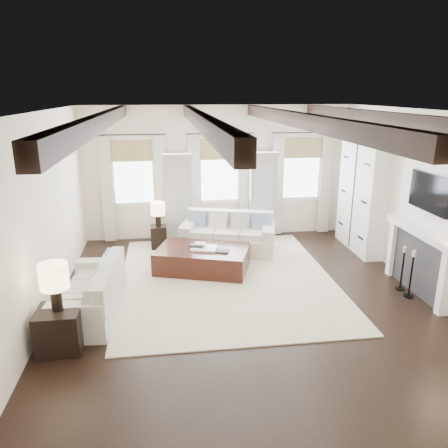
{
  "coord_description": "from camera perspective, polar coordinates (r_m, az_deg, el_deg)",
  "views": [
    {
      "loc": [
        -1.31,
        -6.69,
        3.49
      ],
      "look_at": [
        -0.27,
        0.94,
        1.15
      ],
      "focal_mm": 35.0,
      "sensor_mm": 36.0,
      "label": 1
    }
  ],
  "objects": [
    {
      "name": "ground",
      "position": [
        7.66,
        2.98,
        -10.24
      ],
      "size": [
        7.5,
        7.5,
        0.0
      ],
      "primitive_type": "plane",
      "color": "black",
      "rests_on": "ground"
    },
    {
      "name": "room_shell",
      "position": [
        8.02,
        7.28,
        5.25
      ],
      "size": [
        6.54,
        7.54,
        3.22
      ],
      "color": "white",
      "rests_on": "ground"
    },
    {
      "name": "area_rug",
      "position": [
        8.55,
        0.35,
        -7.13
      ],
      "size": [
        4.04,
        4.81,
        0.02
      ],
      "primitive_type": "cube",
      "color": "beige",
      "rests_on": "ground"
    },
    {
      "name": "sofa_back",
      "position": [
        9.88,
        0.55,
        -1.61
      ],
      "size": [
        2.25,
        1.48,
        0.89
      ],
      "color": "beige",
      "rests_on": "ground"
    },
    {
      "name": "sofa_left",
      "position": [
        7.48,
        -16.67,
        -8.79
      ],
      "size": [
        1.01,
        1.99,
        0.83
      ],
      "color": "beige",
      "rests_on": "ground"
    },
    {
      "name": "ottoman",
      "position": [
        8.88,
        -2.8,
        -4.63
      ],
      "size": [
        2.06,
        1.63,
        0.47
      ],
      "primitive_type": "cube",
      "rotation": [
        0.0,
        0.0,
        -0.32
      ],
      "color": "black",
      "rests_on": "ground"
    },
    {
      "name": "tray",
      "position": [
        8.74,
        -2.58,
        -3.18
      ],
      "size": [
        0.59,
        0.52,
        0.04
      ],
      "primitive_type": "cube",
      "rotation": [
        0.0,
        0.0,
        -0.32
      ],
      "color": "white",
      "rests_on": "ottoman"
    },
    {
      "name": "book_lower",
      "position": [
        8.8,
        -3.58,
        -2.78
      ],
      "size": [
        0.31,
        0.27,
        0.04
      ],
      "primitive_type": "cube",
      "rotation": [
        0.0,
        0.0,
        -0.32
      ],
      "color": "#262628",
      "rests_on": "tray"
    },
    {
      "name": "book_upper",
      "position": [
        8.78,
        -3.15,
        -2.58
      ],
      "size": [
        0.26,
        0.23,
        0.03
      ],
      "primitive_type": "cube",
      "rotation": [
        0.0,
        0.0,
        -0.32
      ],
      "color": "beige",
      "rests_on": "book_lower"
    },
    {
      "name": "book_loose",
      "position": [
        8.58,
        -0.21,
        -3.59
      ],
      "size": [
        0.28,
        0.25,
        0.03
      ],
      "primitive_type": "cube",
      "rotation": [
        0.0,
        0.0,
        -0.32
      ],
      "color": "#262628",
      "rests_on": "ottoman"
    },
    {
      "name": "side_table_front",
      "position": [
        6.71,
        -20.62,
        -12.69
      ],
      "size": [
        0.6,
        0.6,
        0.6
      ],
      "primitive_type": "cube",
      "color": "black",
      "rests_on": "ground"
    },
    {
      "name": "lamp_front",
      "position": [
        6.38,
        -21.32,
        -6.71
      ],
      "size": [
        0.39,
        0.39,
        0.68
      ],
      "color": "black",
      "rests_on": "side_table_front"
    },
    {
      "name": "side_table_back",
      "position": [
        10.19,
        -8.49,
        -1.71
      ],
      "size": [
        0.36,
        0.36,
        0.54
      ],
      "primitive_type": "cube",
      "color": "black",
      "rests_on": "ground"
    },
    {
      "name": "lamp_back",
      "position": [
        10.01,
        -8.65,
        1.81
      ],
      "size": [
        0.32,
        0.32,
        0.56
      ],
      "color": "black",
      "rests_on": "side_table_back"
    },
    {
      "name": "candlestick_near",
      "position": [
        8.39,
        23.21,
        -6.46
      ],
      "size": [
        0.18,
        0.18,
        0.87
      ],
      "color": "black",
      "rests_on": "ground"
    },
    {
      "name": "candlestick_far",
      "position": [
        8.62,
        22.23,
        -5.81
      ],
      "size": [
        0.17,
        0.17,
        0.84
      ],
      "color": "black",
      "rests_on": "ground"
    }
  ]
}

